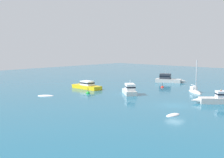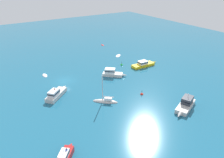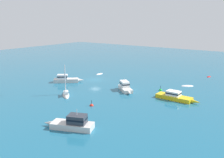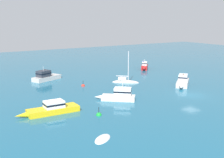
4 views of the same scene
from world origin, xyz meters
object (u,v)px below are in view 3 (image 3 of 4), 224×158
(cabin_cruiser, at_px, (175,96))
(rib, at_px, (99,74))
(launch, at_px, (73,123))
(tender_1, at_px, (209,77))
(mooring_buoy, at_px, (160,90))
(channel_buoy, at_px, (92,106))
(launch_1, at_px, (125,87))
(tender, at_px, (187,86))
(motor_cruiser, at_px, (66,79))
(sloop, at_px, (66,94))

(cabin_cruiser, distance_m, rib, 27.69)
(launch, bearing_deg, tender_1, -121.36)
(cabin_cruiser, xyz_separation_m, mooring_buoy, (-4.91, 4.11, -0.62))
(launch, height_order, channel_buoy, launch)
(launch_1, distance_m, tender_1, 26.87)
(cabin_cruiser, relative_size, rib, 3.29)
(launch_1, xyz_separation_m, mooring_buoy, (6.24, 4.60, -0.80))
(tender, relative_size, motor_cruiser, 0.48)
(motor_cruiser, xyz_separation_m, mooring_buoy, (22.21, 6.90, -0.74))
(sloop, relative_size, cabin_cruiser, 0.78)
(motor_cruiser, xyz_separation_m, channel_buoy, (16.31, -9.38, -0.74))
(tender, bearing_deg, mooring_buoy, -156.03)
(cabin_cruiser, distance_m, launch_1, 11.16)
(tender_1, bearing_deg, cabin_cruiser, -174.61)
(tender, distance_m, launch, 32.54)
(launch, distance_m, rib, 35.75)
(motor_cruiser, bearing_deg, sloop, -84.66)
(launch, height_order, tender_1, launch)
(sloop, bearing_deg, motor_cruiser, -2.85)
(tender_1, bearing_deg, rib, 124.98)
(launch, xyz_separation_m, tender_1, (7.06, 44.78, -0.81))
(tender, xyz_separation_m, cabin_cruiser, (1.34, -11.15, 0.63))
(launch, distance_m, tender_1, 45.34)
(launch, relative_size, tender_1, 3.78)
(mooring_buoy, bearing_deg, sloop, -134.51)
(launch, bearing_deg, launch_1, -100.56)
(tender, bearing_deg, sloop, -168.76)
(launch_1, height_order, mooring_buoy, launch_1)
(motor_cruiser, relative_size, tender_1, 3.29)
(channel_buoy, bearing_deg, launch, -65.70)
(tender, height_order, rib, rib)
(rib, bearing_deg, motor_cruiser, 177.69)
(sloop, distance_m, channel_buoy, 8.57)
(mooring_buoy, bearing_deg, tender_1, 75.50)
(tender, xyz_separation_m, mooring_buoy, (-3.57, -7.03, 0.01))
(mooring_buoy, bearing_deg, rib, 166.48)
(sloop, bearing_deg, tender_1, -78.39)
(channel_buoy, bearing_deg, tender, 67.90)
(tender, xyz_separation_m, launch, (-5.52, -32.06, 0.81))
(launch_1, height_order, channel_buoy, launch_1)
(mooring_buoy, bearing_deg, channel_buoy, -109.92)
(cabin_cruiser, bearing_deg, mooring_buoy, 141.48)
(tender, distance_m, rib, 24.83)
(cabin_cruiser, xyz_separation_m, channel_buoy, (-10.81, -12.17, -0.62))
(launch, relative_size, sloop, 1.11)
(mooring_buoy, bearing_deg, cabin_cruiser, -39.96)
(rib, bearing_deg, tender, -82.99)
(launch_1, distance_m, channel_buoy, 11.72)
(rib, bearing_deg, sloop, -158.10)
(launch_1, distance_m, rib, 17.84)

